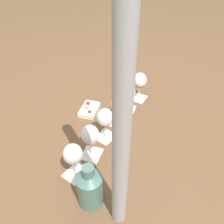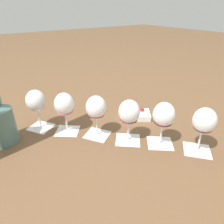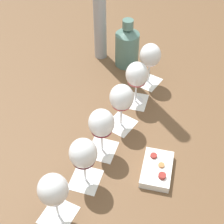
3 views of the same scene
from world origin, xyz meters
name	(u,v)px [view 2 (image 2 of 3)]	position (x,y,z in m)	size (l,w,h in m)	color
ground_plane	(111,137)	(0.00, 0.00, 0.00)	(8.00, 8.00, 0.00)	brown
tasting_card_0	(41,127)	(-0.25, -0.22, 0.00)	(0.13, 0.13, 0.00)	white
tasting_card_1	(68,131)	(-0.15, -0.13, 0.00)	(0.13, 0.13, 0.00)	white
tasting_card_2	(97,135)	(-0.05, -0.04, 0.00)	(0.13, 0.13, 0.00)	white
tasting_card_3	(128,140)	(0.06, 0.05, 0.00)	(0.13, 0.13, 0.00)	white
tasting_card_4	(160,143)	(0.15, 0.14, 0.00)	(0.13, 0.13, 0.00)	white
tasting_card_5	(197,150)	(0.26, 0.22, 0.00)	(0.13, 0.13, 0.00)	white
wine_glass_0	(36,102)	(-0.25, -0.22, 0.13)	(0.08, 0.08, 0.18)	white
wine_glass_1	(64,105)	(-0.15, -0.13, 0.13)	(0.08, 0.08, 0.18)	white
wine_glass_2	(96,109)	(-0.05, -0.04, 0.13)	(0.08, 0.08, 0.18)	white
wine_glass_3	(129,113)	(0.06, 0.05, 0.13)	(0.08, 0.08, 0.18)	white
wine_glass_4	(164,116)	(0.15, 0.14, 0.13)	(0.08, 0.08, 0.18)	white
wine_glass_5	(204,122)	(0.26, 0.22, 0.13)	(0.08, 0.08, 0.18)	white
ceramic_vase	(1,122)	(-0.23, -0.37, 0.09)	(0.10, 0.10, 0.21)	#4C7066
snack_dish	(135,115)	(-0.07, 0.20, 0.01)	(0.16, 0.17, 0.04)	white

